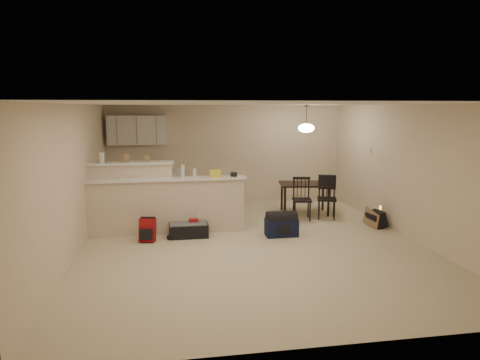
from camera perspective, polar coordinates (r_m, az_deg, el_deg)
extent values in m
plane|color=beige|center=(7.89, 1.56, -8.37)|extent=(7.00, 7.00, 0.00)
plane|color=white|center=(7.50, 1.65, 10.11)|extent=(7.00, 7.00, 0.00)
cube|color=beige|center=(11.02, -1.85, 3.44)|extent=(6.00, 0.02, 2.50)
cube|color=beige|center=(4.29, 10.54, -6.59)|extent=(6.00, 0.02, 2.50)
cube|color=beige|center=(7.63, -21.12, 0.02)|extent=(0.02, 7.00, 2.50)
cube|color=beige|center=(8.68, 21.45, 1.09)|extent=(0.02, 7.00, 2.50)
cube|color=beige|center=(8.49, -9.61, -3.53)|extent=(3.00, 0.28, 1.05)
cube|color=white|center=(8.38, -9.71, 0.10)|extent=(3.08, 0.38, 0.04)
cube|color=beige|center=(8.70, -14.25, -2.35)|extent=(1.60, 0.24, 1.35)
cube|color=white|center=(8.59, -14.44, 2.19)|extent=(1.68, 0.34, 0.04)
cube|color=white|center=(10.73, -13.55, 6.49)|extent=(1.40, 0.34, 0.70)
cube|color=white|center=(10.76, -12.23, -1.24)|extent=(1.80, 0.60, 0.90)
cube|color=beige|center=(9.99, 16.95, 3.83)|extent=(0.02, 0.12, 0.12)
cylinder|color=silver|center=(8.64, -17.97, 2.87)|extent=(0.10, 0.10, 0.20)
cube|color=#93714C|center=(8.58, -14.89, 2.84)|extent=(0.10, 0.07, 0.16)
cube|color=#93714C|center=(8.56, -12.27, 2.78)|extent=(0.08, 0.06, 0.12)
cylinder|color=silver|center=(8.36, -7.64, 1.17)|extent=(0.07, 0.07, 0.26)
cylinder|color=silver|center=(8.37, -6.08, 0.94)|extent=(0.06, 0.06, 0.18)
cube|color=#93714C|center=(8.41, -3.35, 0.88)|extent=(0.22, 0.18, 0.14)
cube|color=#93714C|center=(8.46, -0.84, 0.74)|extent=(0.12, 0.10, 0.08)
cube|color=black|center=(9.99, 8.64, -0.53)|extent=(1.24, 0.92, 0.04)
cylinder|color=black|center=(9.70, 6.00, -2.93)|extent=(0.05, 0.05, 0.67)
cylinder|color=black|center=(9.86, 11.71, -2.87)|extent=(0.05, 0.05, 0.67)
cylinder|color=black|center=(10.29, 5.59, -2.20)|extent=(0.05, 0.05, 0.67)
cylinder|color=black|center=(10.44, 10.99, -2.15)|extent=(0.05, 0.05, 0.67)
cylinder|color=brown|center=(9.84, 8.87, 8.42)|extent=(0.02, 0.02, 0.50)
cylinder|color=brown|center=(9.84, 8.91, 9.76)|extent=(0.12, 0.12, 0.03)
ellipsoid|color=white|center=(9.85, 8.83, 6.85)|extent=(0.36, 0.36, 0.20)
cube|color=black|center=(8.31, -6.88, -6.60)|extent=(0.74, 0.48, 0.25)
cube|color=maroon|center=(8.09, -12.23, -6.55)|extent=(0.31, 0.23, 0.43)
cube|color=#101632|center=(8.30, 5.55, -6.31)|extent=(0.61, 0.33, 0.33)
cube|color=black|center=(9.29, 17.77, -5.04)|extent=(0.30, 0.39, 0.32)
cube|color=#93714C|center=(9.23, 17.08, -4.97)|extent=(0.10, 0.47, 0.36)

